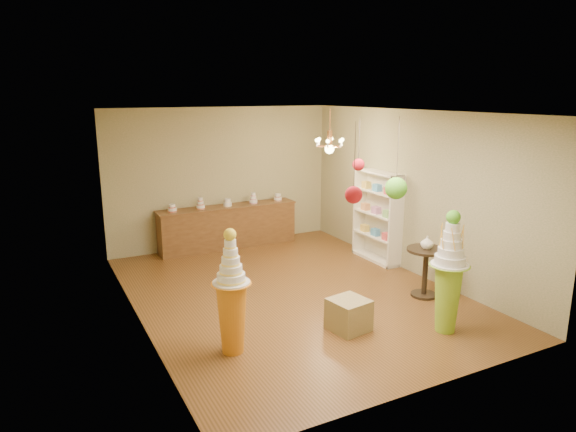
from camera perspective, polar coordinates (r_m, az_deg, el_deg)
name	(u,v)px	position (r m, az deg, el deg)	size (l,w,h in m)	color
floor	(292,293)	(8.75, 0.42, -8.55)	(6.50, 6.50, 0.00)	brown
ceiling	(292,112)	(8.11, 0.46, 11.49)	(6.50, 6.50, 0.00)	silver
wall_back	(222,177)	(11.23, -7.32, 4.27)	(5.00, 0.04, 3.00)	gray
wall_front	(433,265)	(5.73, 15.79, -5.23)	(5.00, 0.04, 3.00)	gray
wall_left	(134,224)	(7.50, -16.72, -0.86)	(0.04, 6.50, 3.00)	gray
wall_right	(412,193)	(9.70, 13.64, 2.52)	(0.04, 6.50, 3.00)	gray
pedestal_green	(448,282)	(7.52, 17.38, -7.05)	(0.55, 0.55, 1.76)	#82B326
pedestal_orange	(232,306)	(6.70, -6.25, -9.94)	(0.55, 0.55, 1.67)	#C77317
burlap_riser	(349,315)	(7.46, 6.76, -10.83)	(0.50, 0.50, 0.45)	olive
sideboard	(228,226)	(11.18, -6.67, -1.10)	(3.04, 0.54, 1.16)	brown
shelving_unit	(377,216)	(10.33, 9.89, -0.02)	(0.33, 1.20, 1.80)	white
round_table	(426,266)	(8.74, 15.04, -5.35)	(0.71, 0.71, 0.82)	black
vase	(427,242)	(8.62, 15.20, -2.84)	(0.21, 0.21, 0.22)	white
pom_red_left	(354,195)	(5.70, 7.30, 2.37)	(0.20, 0.20, 0.90)	#3F362D
pom_green_mid	(396,188)	(6.99, 11.91, 3.04)	(0.30, 0.30, 1.09)	#3F362D
pom_red_right	(358,164)	(6.74, 7.83, 5.70)	(0.16, 0.16, 0.70)	#3F362D
chandelier	(330,146)	(9.82, 4.64, 7.73)	(0.69, 0.69, 0.85)	#D8884C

